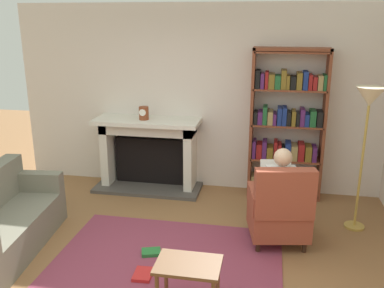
{
  "coord_description": "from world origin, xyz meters",
  "views": [
    {
      "loc": [
        0.99,
        -3.47,
        2.48
      ],
      "look_at": [
        0.1,
        1.2,
        1.05
      ],
      "focal_mm": 39.2,
      "sensor_mm": 36.0,
      "label": 1
    }
  ],
  "objects_px": {
    "mantel_clock": "(144,113)",
    "sofa_floral": "(0,224)",
    "fireplace": "(149,151)",
    "floor_lamp": "(368,110)",
    "armchair_reading": "(280,210)",
    "seated_reader": "(279,190)",
    "side_table": "(188,271)",
    "bookshelf": "(286,127)"
  },
  "relations": [
    {
      "from": "seated_reader",
      "to": "sofa_floral",
      "type": "bearing_deg",
      "value": 4.83
    },
    {
      "from": "armchair_reading",
      "to": "side_table",
      "type": "height_order",
      "value": "armchair_reading"
    },
    {
      "from": "fireplace",
      "to": "mantel_clock",
      "type": "bearing_deg",
      "value": -107.85
    },
    {
      "from": "seated_reader",
      "to": "sofa_floral",
      "type": "height_order",
      "value": "seated_reader"
    },
    {
      "from": "seated_reader",
      "to": "fireplace",
      "type": "bearing_deg",
      "value": -44.68
    },
    {
      "from": "fireplace",
      "to": "mantel_clock",
      "type": "distance_m",
      "value": 0.61
    },
    {
      "from": "fireplace",
      "to": "sofa_floral",
      "type": "bearing_deg",
      "value": -117.17
    },
    {
      "from": "armchair_reading",
      "to": "sofa_floral",
      "type": "height_order",
      "value": "armchair_reading"
    },
    {
      "from": "bookshelf",
      "to": "armchair_reading",
      "type": "bearing_deg",
      "value": -92.8
    },
    {
      "from": "fireplace",
      "to": "floor_lamp",
      "type": "distance_m",
      "value": 3.1
    },
    {
      "from": "armchair_reading",
      "to": "seated_reader",
      "type": "relative_size",
      "value": 0.85
    },
    {
      "from": "side_table",
      "to": "mantel_clock",
      "type": "bearing_deg",
      "value": 114.16
    },
    {
      "from": "seated_reader",
      "to": "side_table",
      "type": "xyz_separation_m",
      "value": [
        -0.76,
        -1.43,
        -0.22
      ]
    },
    {
      "from": "armchair_reading",
      "to": "side_table",
      "type": "relative_size",
      "value": 1.73
    },
    {
      "from": "fireplace",
      "to": "mantel_clock",
      "type": "xyz_separation_m",
      "value": [
        -0.03,
        -0.1,
        0.6
      ]
    },
    {
      "from": "sofa_floral",
      "to": "floor_lamp",
      "type": "xyz_separation_m",
      "value": [
        3.93,
        1.3,
        1.16
      ]
    },
    {
      "from": "mantel_clock",
      "to": "sofa_floral",
      "type": "bearing_deg",
      "value": -117.62
    },
    {
      "from": "side_table",
      "to": "floor_lamp",
      "type": "bearing_deg",
      "value": 47.91
    },
    {
      "from": "bookshelf",
      "to": "side_table",
      "type": "xyz_separation_m",
      "value": [
        -0.85,
        -2.74,
        -0.62
      ]
    },
    {
      "from": "mantel_clock",
      "to": "bookshelf",
      "type": "height_order",
      "value": "bookshelf"
    },
    {
      "from": "side_table",
      "to": "fireplace",
      "type": "bearing_deg",
      "value": 112.75
    },
    {
      "from": "fireplace",
      "to": "sofa_floral",
      "type": "distance_m",
      "value": 2.38
    },
    {
      "from": "fireplace",
      "to": "bookshelf",
      "type": "height_order",
      "value": "bookshelf"
    },
    {
      "from": "armchair_reading",
      "to": "floor_lamp",
      "type": "xyz_separation_m",
      "value": [
        0.93,
        0.59,
        1.05
      ]
    },
    {
      "from": "armchair_reading",
      "to": "seated_reader",
      "type": "xyz_separation_m",
      "value": [
        -0.02,
        0.12,
        0.2
      ]
    },
    {
      "from": "side_table",
      "to": "floor_lamp",
      "type": "distance_m",
      "value": 2.78
    },
    {
      "from": "fireplace",
      "to": "armchair_reading",
      "type": "distance_m",
      "value": 2.38
    },
    {
      "from": "mantel_clock",
      "to": "armchair_reading",
      "type": "bearing_deg",
      "value": -33.54
    },
    {
      "from": "mantel_clock",
      "to": "seated_reader",
      "type": "xyz_separation_m",
      "value": [
        1.93,
        -1.18,
        -0.55
      ]
    },
    {
      "from": "mantel_clock",
      "to": "sofa_floral",
      "type": "relative_size",
      "value": 0.11
    },
    {
      "from": "bookshelf",
      "to": "floor_lamp",
      "type": "relative_size",
      "value": 1.21
    },
    {
      "from": "fireplace",
      "to": "mantel_clock",
      "type": "relative_size",
      "value": 8.32
    },
    {
      "from": "mantel_clock",
      "to": "sofa_floral",
      "type": "distance_m",
      "value": 2.42
    },
    {
      "from": "fireplace",
      "to": "seated_reader",
      "type": "bearing_deg",
      "value": -34.03
    },
    {
      "from": "bookshelf",
      "to": "armchair_reading",
      "type": "height_order",
      "value": "bookshelf"
    },
    {
      "from": "armchair_reading",
      "to": "side_table",
      "type": "xyz_separation_m",
      "value": [
        -0.78,
        -1.31,
        -0.02
      ]
    },
    {
      "from": "bookshelf",
      "to": "fireplace",
      "type": "bearing_deg",
      "value": -179.06
    },
    {
      "from": "mantel_clock",
      "to": "fireplace",
      "type": "bearing_deg",
      "value": 72.15
    },
    {
      "from": "fireplace",
      "to": "side_table",
      "type": "bearing_deg",
      "value": -67.25
    },
    {
      "from": "side_table",
      "to": "floor_lamp",
      "type": "xyz_separation_m",
      "value": [
        1.72,
        1.9,
        1.08
      ]
    },
    {
      "from": "fireplace",
      "to": "side_table",
      "type": "height_order",
      "value": "fireplace"
    },
    {
      "from": "sofa_floral",
      "to": "side_table",
      "type": "bearing_deg",
      "value": -111.26
    }
  ]
}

